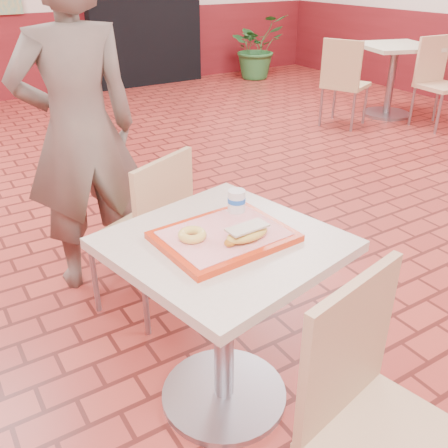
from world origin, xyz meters
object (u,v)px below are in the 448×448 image
chair_main_back (149,229)px  long_john_donut (246,234)px  chair_second_front (437,78)px  second_table (393,68)px  main_table (224,297)px  chair_main_front (375,414)px  customer (79,132)px  serving_tray (224,236)px  ring_donut (192,235)px  paper_cup (237,201)px  potted_plant (257,47)px  chair_second_left (344,79)px

chair_main_back → long_john_donut: (0.02, -0.75, 0.32)m
chair_main_back → chair_second_front: (3.86, 1.35, 0.04)m
second_table → chair_second_front: chair_second_front is taller
main_table → chair_main_front: 0.65m
customer → chair_main_back: bearing=108.2°
serving_tray → ring_donut: bearing=168.6°
long_john_donut → paper_cup: 0.22m
chair_main_front → chair_main_back: (-0.06, 1.32, -0.02)m
customer → paper_cup: 1.04m
second_table → potted_plant: size_ratio=0.86×
long_john_donut → chair_second_front: size_ratio=0.19×
customer → potted_plant: 5.49m
main_table → long_john_donut: (0.03, -0.08, 0.29)m
serving_tray → second_table: bearing=33.9°
customer → serving_tray: (0.12, -1.12, -0.09)m
chair_second_left → chair_second_front: bearing=-144.0°
ring_donut → long_john_donut: size_ratio=0.56×
chair_main_front → serving_tray: (-0.07, 0.65, 0.26)m
chair_second_left → second_table: bearing=-111.2°
ring_donut → second_table: 4.66m
serving_tray → potted_plant: potted_plant is taller
chair_main_front → paper_cup: chair_main_front is taller
second_table → potted_plant: 2.47m
main_table → serving_tray: bearing=-90.0°
customer → second_table: 4.18m
main_table → long_john_donut: long_john_donut is taller
ring_donut → chair_second_front: (3.98, 2.00, -0.27)m
potted_plant → serving_tray: bearing=-126.6°
customer → potted_plant: bearing=-133.0°
paper_cup → chair_second_front: 4.21m
customer → second_table: size_ratio=2.15×
main_table → ring_donut: ring_donut is taller
main_table → paper_cup: size_ratio=9.00×
paper_cup → serving_tray: bearing=-137.5°
long_john_donut → chair_second_left: size_ratio=0.19×
ring_donut → chair_second_left: bearing=38.4°
serving_tray → potted_plant: size_ratio=0.48×
main_table → chair_second_front: 4.37m
potted_plant → ring_donut: bearing=-127.5°
chair_main_back → customer: bearing=-98.2°
main_table → paper_cup: 0.35m
long_john_donut → second_table: size_ratio=0.22×
main_table → ring_donut: bearing=168.6°
chair_second_left → potted_plant: 2.60m
chair_main_front → serving_tray: chair_main_front is taller
second_table → chair_second_front: (0.07, -0.52, -0.02)m
chair_main_back → second_table: size_ratio=1.07×
chair_main_front → potted_plant: size_ratio=0.96×
ring_donut → serving_tray: bearing=-11.4°
chair_main_back → second_table: 4.23m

